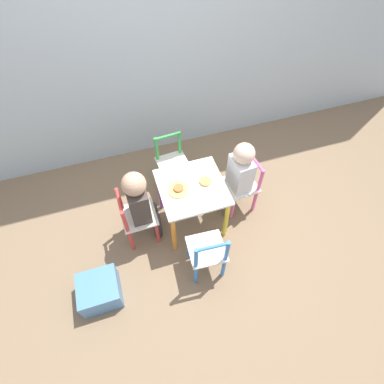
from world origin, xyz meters
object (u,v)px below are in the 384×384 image
chair_red (136,218)px  chair_pink (242,185)px  chair_green (172,164)px  plate_right (205,182)px  child_left (141,201)px  plate_left (179,189)px  storage_bin (100,291)px  child_right (238,173)px  chair_blue (207,253)px  kids_table (192,193)px

chair_red → chair_pink: bearing=-88.1°
chair_green → plate_right: chair_green is taller
chair_pink → chair_red: 0.91m
child_left → plate_left: bearing=-89.7°
chair_green → child_left: (-0.36, -0.46, 0.19)m
chair_pink → storage_bin: chair_pink is taller
plate_right → child_right: bearing=6.3°
chair_pink → chair_blue: size_ratio=1.00×
kids_table → child_left: 0.40m
chair_pink → chair_red: same height
chair_green → storage_bin: 1.19m
plate_left → child_left: bearing=-178.9°
kids_table → chair_red: (-0.45, -0.01, -0.12)m
chair_blue → chair_green: bearing=-85.7°
chair_blue → plate_left: bearing=-76.9°
child_left → plate_right: 0.50m
child_right → plate_left: child_right is taller
chair_blue → plate_left: (-0.07, 0.45, 0.22)m
chair_blue → child_right: bearing=-127.2°
chair_red → child_right: bearing=-88.2°
chair_red → plate_right: bearing=-90.2°
chair_blue → child_left: child_left is taller
chair_green → child_left: size_ratio=0.71×
chair_blue → plate_left: 0.51m
kids_table → chair_green: size_ratio=0.93×
chair_pink → chair_green: (-0.49, 0.42, 0.00)m
chair_red → plate_left: (0.35, 0.01, 0.22)m
kids_table → chair_pink: (0.45, 0.04, -0.12)m
kids_table → child_left: child_left is taller
chair_pink → chair_blue: bearing=-49.2°
kids_table → chair_pink: chair_pink is taller
child_right → plate_right: child_right is taller
child_left → plate_left: 0.29m
chair_red → plate_left: bearing=-89.8°
chair_green → chair_blue: bearing=-94.3°
child_left → storage_bin: size_ratio=2.65×
chair_green → plate_left: chair_green is taller
chair_red → plate_left: 0.41m
kids_table → storage_bin: (-0.83, -0.42, -0.29)m
chair_pink → child_right: 0.19m
chair_pink → plate_right: size_ratio=2.65×
chair_green → storage_bin: bearing=-136.9°
chair_pink → chair_blue: 0.69m
plate_left → plate_right: bearing=-0.0°
child_right → plate_right: (-0.29, -0.03, 0.04)m
child_left → plate_right: bearing=-90.2°
kids_table → chair_green: bearing=94.8°
chair_red → child_right: size_ratio=0.72×
chair_green → plate_right: 0.52m
chair_pink → chair_green: same height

